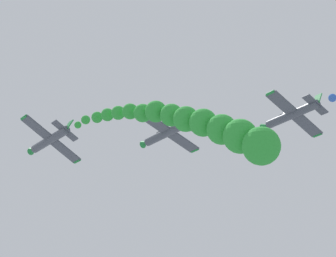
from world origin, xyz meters
The scene contains 4 objects.
airplane_right_inner centered at (-12.17, 9.93, 98.74)m, with size 8.59×10.35×4.85m.
smoke_trail_right_inner centered at (-9.72, -19.56, 91.75)m, with size 6.14×30.97×12.71m.
airplane_left_outer centered at (-0.08, 0.23, 99.49)m, with size 9.10×10.35×3.62m.
airplane_right_outer centered at (12.52, -10.36, 101.59)m, with size 8.80×10.35×4.39m.
Camera 1 is at (-52.30, -71.66, 65.54)m, focal length 77.34 mm.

